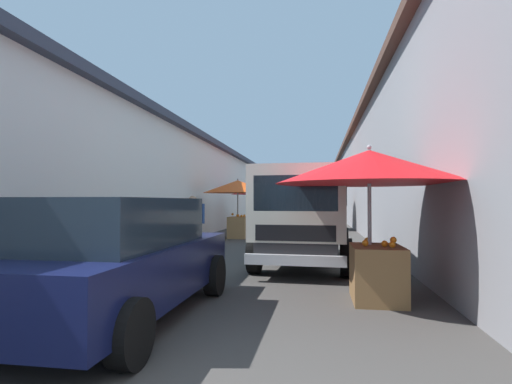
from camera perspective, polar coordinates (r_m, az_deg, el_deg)
The scene contains 10 objects.
ground at distance 15.05m, azimuth 3.34°, elevation -6.71°, with size 90.00×90.00×0.00m, color #3D3A38.
building_left_whitewash at distance 19.02m, azimuth -16.57°, elevation 0.75°, with size 49.80×7.50×4.15m.
building_right_concrete at distance 17.99m, azimuth 25.92°, elevation 2.46°, with size 49.80×7.50×5.10m.
fruit_stall_far_left at distance 6.07m, azimuth 16.04°, elevation 1.78°, with size 2.78×2.78×2.24m.
fruit_stall_far_right at distance 15.46m, azimuth -2.62°, elevation 0.08°, with size 2.70×2.70×2.31m.
fruit_stall_mid_lane at distance 18.96m, azimuth 0.72°, elevation -0.26°, with size 2.83×2.83×2.23m.
fruit_stall_near_left at distance 20.08m, azimuth 9.32°, elevation -0.00°, with size 2.36×2.36×2.47m.
hatchback_car at distance 5.12m, azimuth -19.54°, elevation -8.83°, with size 3.93×1.95×1.45m.
delivery_truck at distance 8.38m, azimuth 6.66°, elevation -3.87°, with size 5.00×2.16×2.08m.
vendor_by_crates at distance 10.54m, azimuth -9.06°, elevation -4.16°, with size 0.37×0.58×1.56m.
Camera 1 is at (-1.42, -1.45, 1.41)m, focal length 27.92 mm.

